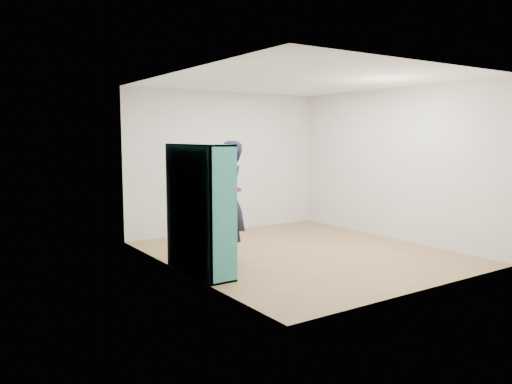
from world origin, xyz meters
TOP-DOWN VIEW (x-y plane):
  - floor at (0.00, 0.00)m, footprint 4.50×4.50m
  - ceiling at (0.00, 0.00)m, footprint 4.50×4.50m
  - wall_left at (-2.00, 0.00)m, footprint 0.02×4.50m
  - wall_right at (2.00, 0.00)m, footprint 0.02×4.50m
  - wall_back at (0.00, 2.25)m, footprint 4.00×0.02m
  - wall_front at (0.00, -2.25)m, footprint 4.00×0.02m
  - bookshelf at (-1.84, -0.13)m, footprint 0.37×1.26m
  - person at (-1.20, 0.14)m, footprint 0.62×0.74m
  - smartphone at (-1.31, 0.28)m, footprint 0.02×0.09m

SIDE VIEW (x-z plane):
  - floor at x=0.00m, z-range 0.00..0.00m
  - bookshelf at x=-1.84m, z-range -0.01..1.67m
  - person at x=-1.20m, z-range 0.00..1.72m
  - smartphone at x=-1.31m, z-range 0.91..1.04m
  - wall_left at x=-2.00m, z-range 0.00..2.60m
  - wall_right at x=2.00m, z-range 0.00..2.60m
  - wall_back at x=0.00m, z-range 0.00..2.60m
  - wall_front at x=0.00m, z-range 0.00..2.60m
  - ceiling at x=0.00m, z-range 2.60..2.60m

